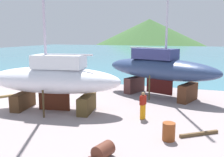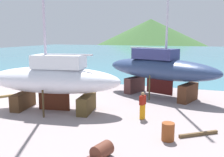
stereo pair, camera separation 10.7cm
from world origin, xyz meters
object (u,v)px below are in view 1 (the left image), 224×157
Objects in this scene: sailboat_mid_port at (54,79)px; barrel_blue_faded at (169,132)px; sailboat_small_center at (159,68)px; worker at (143,105)px; barrel_tipped_center at (103,151)px.

sailboat_mid_port is 15.85× the size of barrel_blue_faded.
sailboat_small_center is 9.22m from barrel_blue_faded.
barrel_blue_faded is at bearing 141.28° from worker.
barrel_blue_faded is at bearing -57.59° from sailboat_small_center.
sailboat_mid_port reaches higher than barrel_blue_faded.
worker reaches higher than barrel_tipped_center.
sailboat_small_center is 11.71m from barrel_tipped_center.
barrel_tipped_center is at bearing -71.95° from sailboat_small_center.
sailboat_mid_port is at bearing 161.84° from barrel_blue_faded.
sailboat_mid_port is 8.33× the size of worker.
sailboat_small_center is 19.39× the size of barrel_tipped_center.
barrel_blue_faded is (7.88, -2.58, -1.70)m from sailboat_mid_port.
barrel_tipped_center is at bearing 128.42° from sailboat_mid_port.
sailboat_mid_port is 7.81m from barrel_tipped_center.
barrel_blue_faded reaches higher than barrel_tipped_center.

